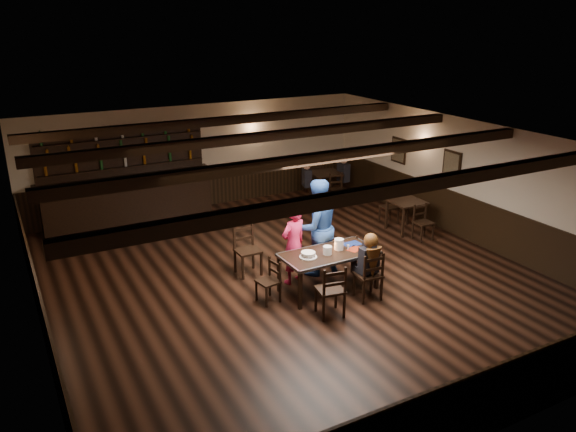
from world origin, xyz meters
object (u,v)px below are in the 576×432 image
chair_near_left (332,288)px  man_blue (316,227)px  cake (308,255)px  chair_near_right (371,273)px  woman_pink (293,244)px  dining_table (329,256)px  bar_counter (127,193)px

chair_near_left → man_blue: size_ratio=0.49×
chair_near_left → cake: size_ratio=2.93×
chair_near_left → cake: chair_near_left is taller
chair_near_right → woman_pink: 1.56m
dining_table → woman_pink: (-0.40, 0.60, 0.09)m
chair_near_right → woman_pink: (-0.84, 1.29, 0.24)m
dining_table → chair_near_right: bearing=-57.7°
bar_counter → cake: bearing=-70.9°
bar_counter → dining_table: bearing=-67.0°
chair_near_right → cake: bearing=141.8°
chair_near_right → man_blue: (-0.25, 1.45, 0.42)m
bar_counter → woman_pink: bearing=-68.4°
woman_pink → chair_near_right: bearing=108.5°
dining_table → man_blue: size_ratio=0.93×
dining_table → chair_near_right: (0.44, -0.69, -0.15)m
chair_near_right → woman_pink: woman_pink is taller
dining_table → chair_near_right: size_ratio=1.94×
chair_near_right → cake: (-0.88, 0.69, 0.26)m
chair_near_left → cake: bearing=87.2°
dining_table → woman_pink: 0.73m
woman_pink → bar_counter: bearing=-83.0°
dining_table → cake: size_ratio=5.58×
dining_table → man_blue: man_blue is taller
chair_near_left → chair_near_right: bearing=11.3°
chair_near_left → man_blue: bearing=67.8°
dining_table → cake: bearing=-179.7°
chair_near_right → dining_table: bearing=122.3°
woman_pink → man_blue: (0.59, 0.15, 0.18)m
dining_table → woman_pink: size_ratio=1.15×
dining_table → bar_counter: bearing=113.0°
dining_table → cake: (-0.44, -0.00, 0.11)m
chair_near_left → man_blue: man_blue is taller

